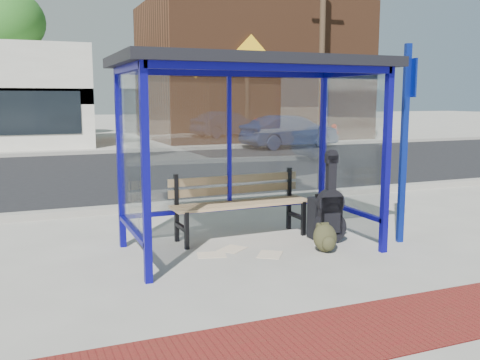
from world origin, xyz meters
name	(u,v)px	position (x,y,z in m)	size (l,w,h in m)	color
ground	(251,249)	(0.00, 0.00, 0.00)	(120.00, 120.00, 0.00)	#B2ADA0
brick_paver_strip	(373,328)	(0.00, -2.60, 0.01)	(60.00, 1.00, 0.01)	maroon
curb_near	(186,204)	(0.00, 2.90, 0.06)	(60.00, 0.25, 0.12)	gray
street_asphalt	(131,171)	(0.00, 8.00, 0.00)	(60.00, 10.00, 0.00)	black
curb_far	(103,152)	(0.00, 13.10, 0.06)	(60.00, 0.25, 0.12)	gray
far_sidewalk	(96,149)	(0.00, 15.00, 0.00)	(60.00, 4.00, 0.01)	#B2ADA0
bus_shelter	(249,87)	(0.00, 0.07, 2.07)	(3.30, 1.80, 2.42)	#0F0D91
storefront_brown	(250,72)	(8.00, 18.49, 3.20)	(10.00, 7.08, 6.40)	#59331E
tree_mid	(6,23)	(-3.00, 22.00, 5.45)	(3.60, 3.60, 7.03)	#4C3826
tree_right	(298,37)	(12.50, 22.00, 5.45)	(3.60, 3.60, 7.03)	#4C3826
utility_pole_east	(322,45)	(9.00, 13.40, 4.11)	(1.60, 0.24, 8.00)	#4C3826
bench	(239,201)	(0.10, 0.62, 0.52)	(1.97, 0.54, 0.92)	black
guitar_bag	(330,211)	(1.10, -0.13, 0.43)	(0.45, 0.18, 1.19)	black
suitcase	(322,218)	(1.14, 0.13, 0.29)	(0.36, 0.24, 0.63)	black
backpack	(326,238)	(0.83, -0.47, 0.18)	(0.33, 0.31, 0.37)	#302F1A
sign_post	(405,133)	(2.03, -0.43, 1.48)	(0.15, 0.32, 2.62)	navy
newspaper_a	(212,255)	(-0.55, -0.06, 0.00)	(0.35, 0.28, 0.01)	white
newspaper_b	(270,255)	(0.12, -0.32, 0.00)	(0.36, 0.28, 0.01)	white
newspaper_c	(232,249)	(-0.22, 0.09, 0.00)	(0.34, 0.27, 0.01)	white
parked_car	(290,132)	(7.09, 12.51, 0.64)	(1.35, 3.87, 1.27)	#182244
fire_hydrant	(334,133)	(10.01, 13.91, 0.45)	(0.37, 0.25, 0.82)	#9F1F0B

